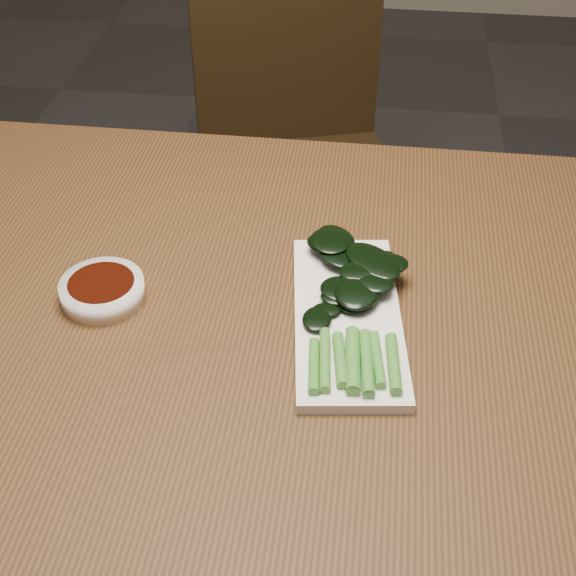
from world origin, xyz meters
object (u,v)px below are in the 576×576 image
at_px(chair_far, 296,147).
at_px(sauce_bowl, 102,290).
at_px(serving_plate, 347,318).
at_px(table, 265,342).
at_px(gai_lan, 354,287).

bearing_deg(chair_far, sauce_bowl, -116.69).
bearing_deg(chair_far, serving_plate, -96.73).
height_order(table, serving_plate, serving_plate).
relative_size(table, serving_plate, 4.59).
xyz_separation_m(sauce_bowl, gai_lan, (0.31, 0.03, 0.01)).
distance_m(table, chair_far, 0.86).
xyz_separation_m(table, sauce_bowl, (-0.20, -0.02, 0.09)).
bearing_deg(chair_far, gai_lan, -95.97).
bearing_deg(table, sauce_bowl, -173.72).
height_order(table, sauce_bowl, sauce_bowl).
relative_size(sauce_bowl, gai_lan, 0.34).
height_order(table, chair_far, chair_far).
bearing_deg(sauce_bowl, chair_far, 80.69).
height_order(sauce_bowl, gai_lan, gai_lan).
xyz_separation_m(sauce_bowl, serving_plate, (0.30, -0.00, -0.01)).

